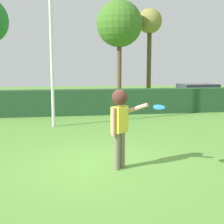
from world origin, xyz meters
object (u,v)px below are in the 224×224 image
lamppost (51,24)px  maple_tree (119,24)px  person (120,118)px  frisbee (159,107)px  parked_car_silver (197,93)px  bare_elm_tree (150,25)px

lamppost → maple_tree: size_ratio=1.08×
lamppost → person: bearing=-73.5°
frisbee → parked_car_silver: size_ratio=0.06×
person → parked_car_silver: (7.09, 11.16, -0.47)m
bare_elm_tree → frisbee: bearing=-105.7°
parked_car_silver → lamppost: bearing=-145.9°
frisbee → lamppost: 6.69m
frisbee → bare_elm_tree: size_ratio=0.04×
lamppost → maple_tree: 9.08m
frisbee → parked_car_silver: bearing=61.4°
person → frisbee: 0.94m
parked_car_silver → bare_elm_tree: (-2.26, 2.95, 4.43)m
frisbee → parked_car_silver: (6.37, 11.69, -0.77)m
lamppost → bare_elm_tree: lamppost is taller
bare_elm_tree → maple_tree: size_ratio=0.95×
parked_car_silver → frisbee: bearing=-118.6°
frisbee → lamppost: lamppost is taller
maple_tree → lamppost: bearing=-117.4°
maple_tree → bare_elm_tree: bearing=20.1°
parked_car_silver → bare_elm_tree: size_ratio=0.69×
parked_car_silver → maple_tree: 6.58m
parked_car_silver → maple_tree: bearing=154.8°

